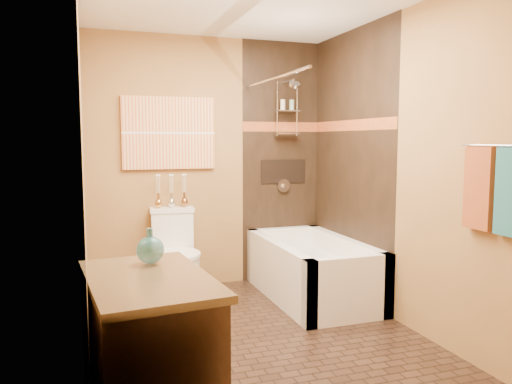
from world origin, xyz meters
name	(u,v)px	position (x,y,z in m)	size (l,w,h in m)	color
floor	(258,337)	(0.00, 0.00, 0.00)	(3.00, 3.00, 0.00)	black
wall_left	(84,176)	(-1.20, 0.00, 1.25)	(0.02, 3.00, 2.50)	#A2763F
wall_right	(398,169)	(1.20, 0.00, 1.25)	(0.02, 3.00, 2.50)	#A2763F
wall_back	(209,163)	(0.00, 1.50, 1.25)	(2.40, 0.02, 2.50)	#A2763F
wall_front	(368,193)	(0.00, -1.50, 1.25)	(2.40, 0.02, 2.50)	#A2763F
alcove_tile_back	(281,162)	(0.78, 1.49, 1.25)	(0.85, 0.01, 2.50)	black
alcove_tile_right	(350,165)	(1.19, 0.75, 1.25)	(0.01, 1.50, 2.50)	black
mosaic_band_back	(281,127)	(0.78, 1.48, 1.62)	(0.85, 0.01, 0.10)	maroon
mosaic_band_right	(350,125)	(1.18, 0.75, 1.62)	(0.01, 1.50, 0.10)	maroon
alcove_niche	(283,171)	(0.80, 1.48, 1.15)	(0.50, 0.01, 0.25)	black
shower_fixtures	(287,122)	(0.80, 1.38, 1.67)	(0.24, 0.33, 1.16)	silver
curtain_rod	(273,79)	(0.40, 0.75, 2.02)	(0.03, 0.03, 1.55)	silver
towel_bar	(496,146)	(1.15, -1.05, 1.45)	(0.02, 0.02, 0.55)	silver
towel_teal	(512,192)	(1.16, -1.18, 1.18)	(0.05, 0.22, 0.52)	#1E5A66
towel_rust	(479,188)	(1.16, -0.92, 1.18)	(0.05, 0.22, 0.52)	#8D3A19
sunset_painting	(169,133)	(-0.41, 1.48, 1.55)	(0.90, 0.04, 0.70)	#DA6233
vanity_mirror	(85,137)	(-1.19, -1.00, 1.50)	(0.01, 1.00, 0.90)	white
bathtub	(312,274)	(0.80, 0.75, 0.22)	(0.80, 1.50, 0.55)	white
toilet	(176,253)	(-0.41, 1.20, 0.42)	(0.43, 0.63, 0.83)	white
vanity	(148,356)	(-0.92, -1.00, 0.41)	(0.65, 0.98, 0.82)	black
teal_bottle	(150,246)	(-0.87, -0.76, 0.92)	(0.15, 0.15, 0.24)	#25686F
bud_vases	(171,190)	(-0.41, 1.39, 1.00)	(0.32, 0.07, 0.32)	#BC863A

